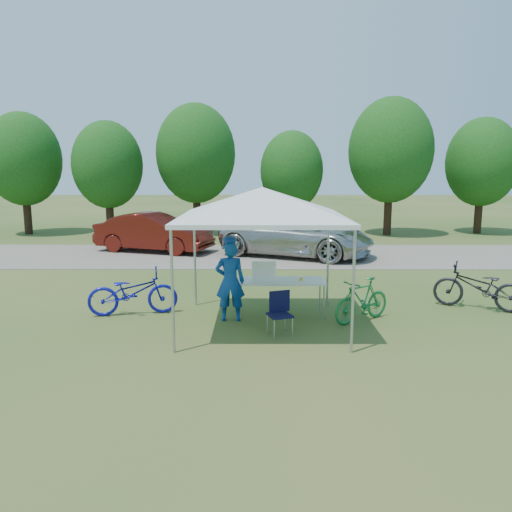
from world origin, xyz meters
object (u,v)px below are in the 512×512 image
(cooler, at_px, (264,271))
(bike_dark, at_px, (479,287))
(folding_table, at_px, (281,282))
(bike_green, at_px, (362,300))
(sedan, at_px, (154,232))
(folding_chair, at_px, (280,309))
(minivan, at_px, (297,235))
(cyclist, at_px, (230,281))
(bike_blue, at_px, (133,292))

(cooler, height_order, bike_dark, cooler)
(folding_table, bearing_deg, bike_green, -16.14)
(bike_green, bearing_deg, sedan, 179.59)
(folding_chair, relative_size, bike_dark, 0.42)
(bike_green, relative_size, minivan, 0.28)
(folding_chair, relative_size, cyclist, 0.49)
(cyclist, bearing_deg, folding_table, -160.95)
(cyclist, xyz_separation_m, bike_green, (2.68, -0.06, -0.37))
(bike_green, distance_m, minivan, 7.77)
(bike_dark, bearing_deg, folding_table, -56.94)
(folding_chair, distance_m, sedan, 10.31)
(cooler, relative_size, bike_green, 0.34)
(folding_table, relative_size, cooler, 3.63)
(bike_blue, distance_m, sedan, 8.23)
(cyclist, relative_size, minivan, 0.31)
(cooler, height_order, bike_blue, cooler)
(folding_table, xyz_separation_m, bike_green, (1.63, -0.47, -0.27))
(folding_chair, xyz_separation_m, cooler, (-0.29, 1.23, 0.47))
(folding_table, distance_m, sedan, 9.24)
(folding_table, bearing_deg, cooler, 180.00)
(folding_table, xyz_separation_m, cooler, (-0.36, 0.00, 0.23))
(cooler, distance_m, minivan, 7.37)
(bike_blue, bearing_deg, bike_green, -108.15)
(folding_chair, distance_m, minivan, 8.54)
(bike_green, height_order, minivan, minivan)
(bike_green, distance_m, sedan, 10.50)
(folding_table, bearing_deg, sedan, 118.19)
(bike_blue, distance_m, bike_green, 4.79)
(folding_table, height_order, cyclist, cyclist)
(cooler, xyz_separation_m, bike_blue, (-2.78, 0.01, -0.45))
(minivan, bearing_deg, sedan, 103.99)
(folding_chair, distance_m, bike_blue, 3.31)
(folding_table, height_order, bike_dark, bike_dark)
(minivan, bearing_deg, cyclist, -170.64)
(cyclist, relative_size, bike_blue, 0.88)
(sedan, bearing_deg, minivan, -82.06)
(folding_table, distance_m, cyclist, 1.13)
(cyclist, distance_m, sedan, 9.18)
(bike_dark, bearing_deg, bike_green, -44.43)
(cyclist, xyz_separation_m, sedan, (-3.32, 8.56, -0.08))
(cooler, bearing_deg, bike_green, -13.32)
(folding_chair, relative_size, bike_green, 0.54)
(folding_table, distance_m, bike_green, 1.71)
(cooler, bearing_deg, folding_chair, -76.91)
(cooler, bearing_deg, bike_blue, 179.84)
(folding_table, height_order, bike_green, bike_green)
(minivan, bearing_deg, folding_table, -163.43)
(bike_green, height_order, bike_dark, bike_dark)
(cyclist, distance_m, minivan, 7.91)
(cooler, bearing_deg, bike_dark, 5.29)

